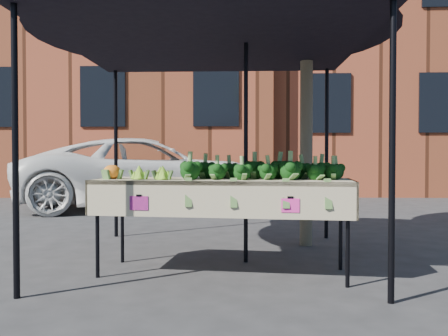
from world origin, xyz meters
TOP-DOWN VIEW (x-y plane):
  - ground at (0.00, 0.00)m, footprint 90.00×90.00m
  - table at (0.05, -0.02)m, footprint 2.47×1.04m
  - canopy at (-0.08, 0.56)m, footprint 3.16×3.16m
  - broccoli_heap at (0.44, 0.00)m, footprint 1.57×0.54m
  - romanesco_cluster at (-0.61, -0.04)m, footprint 0.40×0.44m
  - cauliflower_pair at (-1.00, -0.07)m, footprint 0.17×0.17m
  - vehicle at (-1.87, 5.74)m, footprint 2.17×2.83m
  - street_tree at (1.03, 1.47)m, footprint 2.29×2.29m
  - building_left at (-5.00, 12.00)m, footprint 12.00×8.00m
  - building_right at (7.00, 12.50)m, footprint 12.00×8.00m

SIDE VIEW (x-z plane):
  - ground at x=0.00m, z-range 0.00..0.00m
  - table at x=0.05m, z-range 0.00..0.90m
  - cauliflower_pair at x=-1.00m, z-range 0.90..1.05m
  - romanesco_cluster at x=-0.61m, z-range 0.90..1.07m
  - broccoli_heap at x=0.44m, z-range 0.90..1.12m
  - canopy at x=-0.08m, z-range 0.00..2.74m
  - street_tree at x=1.03m, z-range 0.00..4.51m
  - vehicle at x=-1.87m, z-range 0.00..5.41m
  - building_right at x=7.00m, z-range 0.00..8.50m
  - building_left at x=-5.00m, z-range 0.00..9.00m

